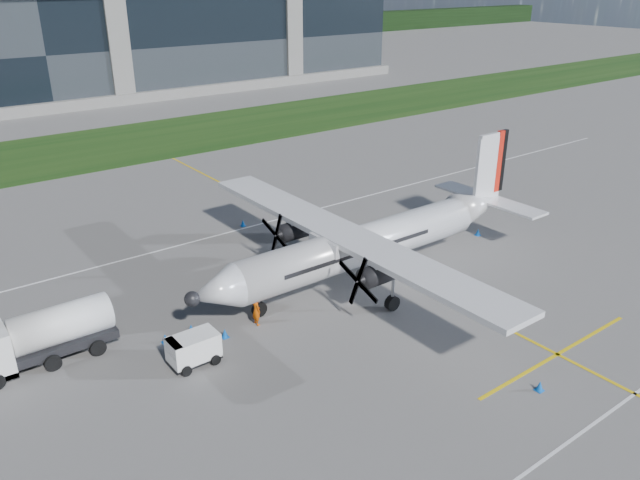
{
  "coord_description": "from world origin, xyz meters",
  "views": [
    {
      "loc": [
        -22.45,
        -19.92,
        17.61
      ],
      "look_at": [
        -1.5,
        7.83,
        2.68
      ],
      "focal_mm": 35.0,
      "sensor_mm": 36.0,
      "label": 1
    }
  ],
  "objects_px": {
    "fuel_tanker_truck": "(30,341)",
    "baggage_tug": "(194,350)",
    "safety_cone_portwing": "(540,386)",
    "safety_cone_tail": "(478,232)",
    "safety_cone_fwd": "(165,338)",
    "safety_cone_stbdwing": "(243,223)",
    "turboprop_aircraft": "(372,220)",
    "ground_crew_person": "(256,308)",
    "safety_cone_nose_port": "(225,333)",
    "safety_cone_nose_stbd": "(191,329)"
  },
  "relations": [
    {
      "from": "fuel_tanker_truck",
      "to": "safety_cone_fwd",
      "type": "xyz_separation_m",
      "value": [
        5.94,
        -2.02,
        -1.11
      ]
    },
    {
      "from": "safety_cone_fwd",
      "to": "safety_cone_stbdwing",
      "type": "relative_size",
      "value": 1.0
    },
    {
      "from": "fuel_tanker_truck",
      "to": "safety_cone_portwing",
      "type": "height_order",
      "value": "fuel_tanker_truck"
    },
    {
      "from": "fuel_tanker_truck",
      "to": "baggage_tug",
      "type": "distance_m",
      "value": 7.84
    },
    {
      "from": "fuel_tanker_truck",
      "to": "baggage_tug",
      "type": "relative_size",
      "value": 2.81
    },
    {
      "from": "safety_cone_nose_port",
      "to": "safety_cone_fwd",
      "type": "bearing_deg",
      "value": 152.48
    },
    {
      "from": "safety_cone_nose_stbd",
      "to": "safety_cone_nose_port",
      "type": "relative_size",
      "value": 1.0
    },
    {
      "from": "safety_cone_stbdwing",
      "to": "fuel_tanker_truck",
      "type": "bearing_deg",
      "value": -151.25
    },
    {
      "from": "safety_cone_fwd",
      "to": "safety_cone_tail",
      "type": "xyz_separation_m",
      "value": [
        24.2,
        -0.32,
        0.0
      ]
    },
    {
      "from": "baggage_tug",
      "to": "ground_crew_person",
      "type": "height_order",
      "value": "ground_crew_person"
    },
    {
      "from": "baggage_tug",
      "to": "ground_crew_person",
      "type": "distance_m",
      "value": 4.58
    },
    {
      "from": "baggage_tug",
      "to": "safety_cone_portwing",
      "type": "xyz_separation_m",
      "value": [
        11.61,
        -11.49,
        -0.52
      ]
    },
    {
      "from": "baggage_tug",
      "to": "safety_cone_portwing",
      "type": "bearing_deg",
      "value": -44.72
    },
    {
      "from": "ground_crew_person",
      "to": "safety_cone_stbdwing",
      "type": "distance_m",
      "value": 14.51
    },
    {
      "from": "turboprop_aircraft",
      "to": "ground_crew_person",
      "type": "relative_size",
      "value": 13.06
    },
    {
      "from": "turboprop_aircraft",
      "to": "baggage_tug",
      "type": "distance_m",
      "value": 13.65
    },
    {
      "from": "baggage_tug",
      "to": "safety_cone_portwing",
      "type": "distance_m",
      "value": 16.34
    },
    {
      "from": "fuel_tanker_truck",
      "to": "safety_cone_fwd",
      "type": "distance_m",
      "value": 6.37
    },
    {
      "from": "safety_cone_tail",
      "to": "safety_cone_fwd",
      "type": "bearing_deg",
      "value": 179.25
    },
    {
      "from": "ground_crew_person",
      "to": "safety_cone_nose_port",
      "type": "bearing_deg",
      "value": 95.12
    },
    {
      "from": "baggage_tug",
      "to": "safety_cone_stbdwing",
      "type": "height_order",
      "value": "baggage_tug"
    },
    {
      "from": "turboprop_aircraft",
      "to": "baggage_tug",
      "type": "relative_size",
      "value": 9.92
    },
    {
      "from": "turboprop_aircraft",
      "to": "baggage_tug",
      "type": "height_order",
      "value": "turboprop_aircraft"
    },
    {
      "from": "turboprop_aircraft",
      "to": "safety_cone_portwing",
      "type": "relative_size",
      "value": 51.06
    },
    {
      "from": "safety_cone_nose_port",
      "to": "turboprop_aircraft",
      "type": "bearing_deg",
      "value": 4.12
    },
    {
      "from": "ground_crew_person",
      "to": "safety_cone_tail",
      "type": "bearing_deg",
      "value": -86.14
    },
    {
      "from": "ground_crew_person",
      "to": "safety_cone_portwing",
      "type": "relative_size",
      "value": 3.91
    },
    {
      "from": "turboprop_aircraft",
      "to": "safety_cone_nose_stbd",
      "type": "relative_size",
      "value": 51.06
    },
    {
      "from": "ground_crew_person",
      "to": "safety_cone_tail",
      "type": "distance_m",
      "value": 19.49
    },
    {
      "from": "fuel_tanker_truck",
      "to": "safety_cone_portwing",
      "type": "distance_m",
      "value": 24.11
    },
    {
      "from": "turboprop_aircraft",
      "to": "baggage_tug",
      "type": "xyz_separation_m",
      "value": [
        -13.16,
        -1.97,
        -3.06
      ]
    },
    {
      "from": "safety_cone_stbdwing",
      "to": "safety_cone_nose_port",
      "type": "distance_m",
      "value": 15.66
    },
    {
      "from": "safety_cone_portwing",
      "to": "safety_cone_nose_stbd",
      "type": "xyz_separation_m",
      "value": [
        -10.47,
        14.16,
        0.0
      ]
    },
    {
      "from": "fuel_tanker_truck",
      "to": "safety_cone_stbdwing",
      "type": "height_order",
      "value": "fuel_tanker_truck"
    },
    {
      "from": "safety_cone_nose_stbd",
      "to": "safety_cone_nose_port",
      "type": "bearing_deg",
      "value": -50.98
    },
    {
      "from": "ground_crew_person",
      "to": "safety_cone_stbdwing",
      "type": "xyz_separation_m",
      "value": [
        6.72,
        12.84,
        -0.73
      ]
    },
    {
      "from": "turboprop_aircraft",
      "to": "safety_cone_stbdwing",
      "type": "distance_m",
      "value": 12.88
    },
    {
      "from": "ground_crew_person",
      "to": "safety_cone_tail",
      "type": "relative_size",
      "value": 3.91
    },
    {
      "from": "baggage_tug",
      "to": "safety_cone_nose_port",
      "type": "bearing_deg",
      "value": 26.91
    },
    {
      "from": "safety_cone_fwd",
      "to": "safety_cone_nose_port",
      "type": "relative_size",
      "value": 1.0
    },
    {
      "from": "fuel_tanker_truck",
      "to": "safety_cone_portwing",
      "type": "xyz_separation_m",
      "value": [
        17.91,
        -16.11,
        -1.11
      ]
    },
    {
      "from": "safety_cone_tail",
      "to": "safety_cone_nose_stbd",
      "type": "height_order",
      "value": "same"
    },
    {
      "from": "turboprop_aircraft",
      "to": "ground_crew_person",
      "type": "distance_m",
      "value": 9.25
    },
    {
      "from": "safety_cone_portwing",
      "to": "safety_cone_tail",
      "type": "xyz_separation_m",
      "value": [
        12.23,
        13.77,
        0.0
      ]
    },
    {
      "from": "safety_cone_fwd",
      "to": "safety_cone_portwing",
      "type": "xyz_separation_m",
      "value": [
        11.97,
        -14.09,
        0.0
      ]
    },
    {
      "from": "ground_crew_person",
      "to": "safety_cone_nose_port",
      "type": "xyz_separation_m",
      "value": [
        -2.04,
        -0.14,
        -0.73
      ]
    },
    {
      "from": "fuel_tanker_truck",
      "to": "safety_cone_nose_port",
      "type": "xyz_separation_m",
      "value": [
        8.64,
        -3.43,
        -1.11
      ]
    },
    {
      "from": "safety_cone_stbdwing",
      "to": "safety_cone_nose_stbd",
      "type": "relative_size",
      "value": 1.0
    },
    {
      "from": "fuel_tanker_truck",
      "to": "safety_cone_fwd",
      "type": "relative_size",
      "value": 14.46
    },
    {
      "from": "baggage_tug",
      "to": "safety_cone_nose_stbd",
      "type": "xyz_separation_m",
      "value": [
        1.13,
        2.67,
        -0.52
      ]
    }
  ]
}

